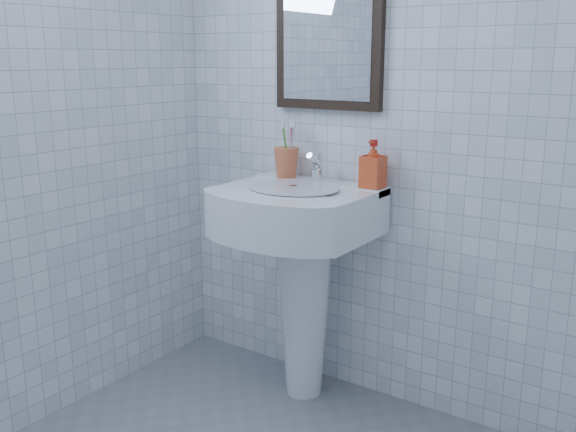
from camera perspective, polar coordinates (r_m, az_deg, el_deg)
The scene contains 6 objects.
wall_back at distance 2.61m, azimuth 10.13°, elevation 9.24°, with size 2.20×0.02×2.50m, color white.
washbasin at distance 2.70m, azimuth 1.18°, elevation -3.64°, with size 0.62×0.45×0.95m.
faucet at distance 2.71m, azimuth 2.54°, elevation 4.14°, with size 0.05×0.11×0.13m.
toothbrush_cup at distance 2.80m, azimuth -0.14°, elevation 4.77°, with size 0.11×0.11×0.13m, color #D3643A, non-canonical shape.
soap_dispenser at distance 2.59m, azimuth 7.57°, elevation 4.59°, with size 0.09×0.09×0.19m, color red.
wall_mirror at distance 2.74m, azimuth 3.59°, elevation 15.92°, with size 0.50×0.04×0.62m.
Camera 1 is at (1.09, -1.16, 1.45)m, focal length 40.00 mm.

